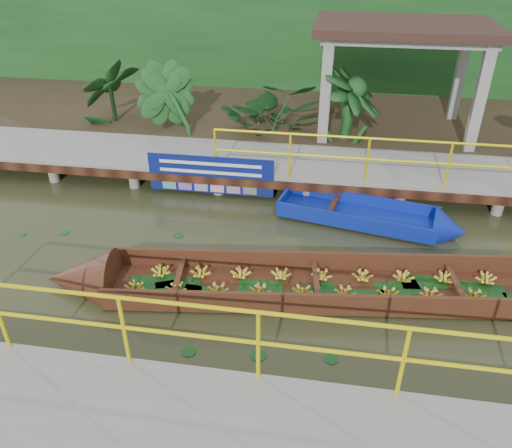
# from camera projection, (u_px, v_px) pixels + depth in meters

# --- Properties ---
(ground) EXTENTS (80.00, 80.00, 0.00)m
(ground) POSITION_uv_depth(u_px,v_px,m) (240.00, 266.00, 8.93)
(ground) COLOR #2B2E17
(ground) RESTS_ON ground
(land_strip) EXTENTS (30.00, 8.00, 0.45)m
(land_strip) POSITION_uv_depth(u_px,v_px,m) (285.00, 117.00, 15.16)
(land_strip) COLOR #322619
(land_strip) RESTS_ON ground
(far_dock) EXTENTS (16.00, 2.06, 1.66)m
(far_dock) POSITION_uv_depth(u_px,v_px,m) (268.00, 164.00, 11.58)
(far_dock) COLOR gray
(far_dock) RESTS_ON ground
(pavilion) EXTENTS (4.40, 3.00, 3.00)m
(pavilion) POSITION_uv_depth(u_px,v_px,m) (403.00, 38.00, 12.40)
(pavilion) COLOR gray
(pavilion) RESTS_ON ground
(foliage_backdrop) EXTENTS (30.00, 0.80, 4.00)m
(foliage_backdrop) POSITION_uv_depth(u_px,v_px,m) (295.00, 40.00, 16.36)
(foliage_backdrop) COLOR #133C16
(foliage_backdrop) RESTS_ON ground
(vendor_boat) EXTENTS (11.29, 2.44, 2.18)m
(vendor_boat) POSITION_uv_depth(u_px,v_px,m) (399.00, 284.00, 8.13)
(vendor_boat) COLOR #3C1E10
(vendor_boat) RESTS_ON ground
(moored_blue_boat) EXTENTS (3.81, 1.69, 0.88)m
(moored_blue_boat) POSITION_uv_depth(u_px,v_px,m) (402.00, 223.00, 9.92)
(moored_blue_boat) COLOR #0D2095
(moored_blue_boat) RESTS_ON ground
(blue_banner) EXTENTS (2.79, 0.04, 0.87)m
(blue_banner) POSITION_uv_depth(u_px,v_px,m) (211.00, 175.00, 10.89)
(blue_banner) COLOR navy
(blue_banner) RESTS_ON ground
(tropical_plants) EXTENTS (14.48, 1.48, 1.85)m
(tropical_plants) POSITION_uv_depth(u_px,v_px,m) (338.00, 104.00, 12.50)
(tropical_plants) COLOR #133C16
(tropical_plants) RESTS_ON ground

